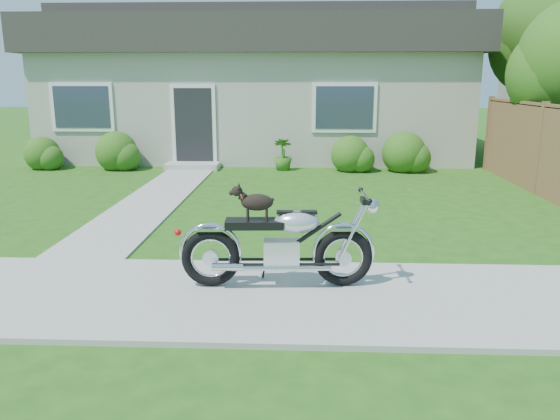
{
  "coord_description": "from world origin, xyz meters",
  "views": [
    {
      "loc": [
        1.46,
        -5.61,
        2.35
      ],
      "look_at": [
        1.16,
        1.0,
        0.75
      ],
      "focal_mm": 35.0,
      "sensor_mm": 36.0,
      "label": 1
    }
  ],
  "objects_px": {
    "potted_plant_left": "(122,154)",
    "motorcycle_with_dog": "(281,243)",
    "fence": "(541,149)",
    "house": "(259,84)",
    "potted_plant_right": "(283,154)"
  },
  "relations": [
    {
      "from": "fence",
      "to": "potted_plant_left",
      "type": "xyz_separation_m",
      "value": [
        -9.65,
        2.8,
        -0.55
      ]
    },
    {
      "from": "potted_plant_right",
      "to": "motorcycle_with_dog",
      "type": "height_order",
      "value": "motorcycle_with_dog"
    },
    {
      "from": "motorcycle_with_dog",
      "to": "house",
      "type": "bearing_deg",
      "value": 92.69
    },
    {
      "from": "fence",
      "to": "house",
      "type": "bearing_deg",
      "value": 135.26
    },
    {
      "from": "house",
      "to": "potted_plant_right",
      "type": "relative_size",
      "value": 14.97
    },
    {
      "from": "house",
      "to": "potted_plant_left",
      "type": "height_order",
      "value": "house"
    },
    {
      "from": "motorcycle_with_dog",
      "to": "fence",
      "type": "bearing_deg",
      "value": 44.0
    },
    {
      "from": "fence",
      "to": "potted_plant_left",
      "type": "height_order",
      "value": "fence"
    },
    {
      "from": "house",
      "to": "potted_plant_right",
      "type": "xyz_separation_m",
      "value": [
        0.91,
        -3.44,
        -1.74
      ]
    },
    {
      "from": "fence",
      "to": "potted_plant_right",
      "type": "xyz_separation_m",
      "value": [
        -5.39,
        2.8,
        -0.52
      ]
    },
    {
      "from": "potted_plant_left",
      "to": "motorcycle_with_dog",
      "type": "bearing_deg",
      "value": -61.26
    },
    {
      "from": "house",
      "to": "potted_plant_left",
      "type": "bearing_deg",
      "value": -134.15
    },
    {
      "from": "fence",
      "to": "motorcycle_with_dog",
      "type": "distance_m",
      "value": 7.51
    },
    {
      "from": "potted_plant_left",
      "to": "potted_plant_right",
      "type": "relative_size",
      "value": 0.93
    },
    {
      "from": "fence",
      "to": "motorcycle_with_dog",
      "type": "height_order",
      "value": "fence"
    }
  ]
}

